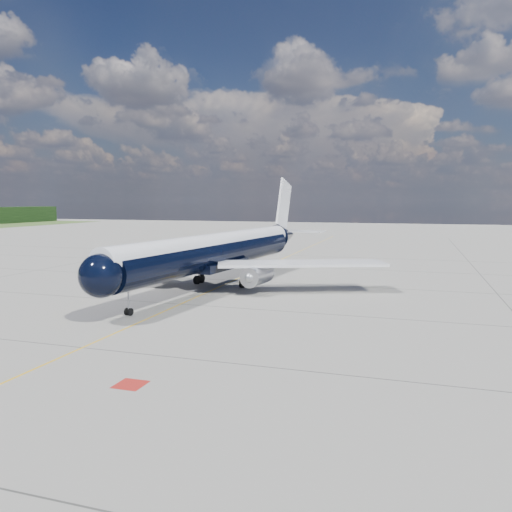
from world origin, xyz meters
name	(u,v)px	position (x,y,z in m)	size (l,w,h in m)	color
ground	(247,275)	(0.00, 30.00, 0.00)	(320.00, 320.00, 0.00)	gray
taxiway_centerline	(234,280)	(0.00, 25.00, 0.00)	(0.16, 160.00, 0.01)	#E2A40B
red_marking	(130,384)	(6.80, -10.00, 0.00)	(1.60, 1.60, 0.01)	maroon
main_airliner	(221,250)	(-0.20, 21.05, 4.15)	(37.77, 46.25, 13.37)	black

